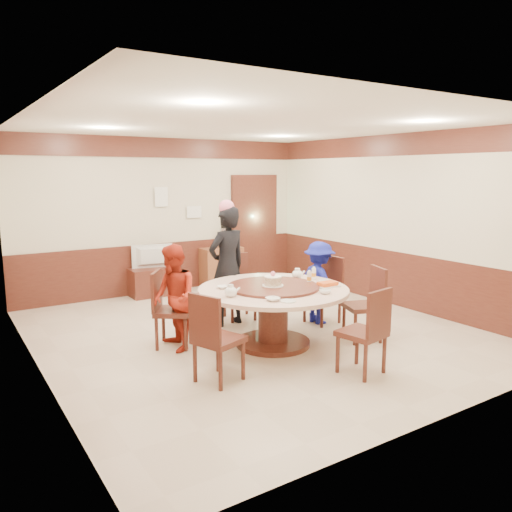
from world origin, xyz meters
TOP-DOWN VIEW (x-y plane):
  - room at (0.01, 0.01)m, footprint 6.00×6.04m
  - banquet_table at (-0.08, -0.57)m, footprint 1.90×1.90m
  - chair_0 at (1.10, -0.16)m, footprint 0.48×0.47m
  - chair_1 at (0.17, 0.70)m, footprint 0.52×0.53m
  - chair_2 at (-1.18, 0.09)m, footprint 0.62×0.61m
  - chair_3 at (-1.22, -1.18)m, footprint 0.57×0.56m
  - chair_4 at (0.22, -1.86)m, footprint 0.51×0.52m
  - chair_5 at (1.04, -1.05)m, footprint 0.57×0.56m
  - person_standing at (-0.13, 0.52)m, footprint 0.69×0.51m
  - person_red at (-1.21, -0.04)m, footprint 0.56×0.68m
  - person_blue at (1.04, -0.13)m, footprint 0.45×0.78m
  - birthday_cake at (-0.10, -0.59)m, footprint 0.27×0.27m
  - teapot_left at (-0.76, -0.68)m, footprint 0.17×0.15m
  - teapot_right at (0.50, -0.30)m, footprint 0.17×0.15m
  - bowl_0 at (-0.64, -0.26)m, footprint 0.14×0.14m
  - bowl_1 at (0.26, -1.16)m, footprint 0.14×0.14m
  - bowl_2 at (-0.46, -1.10)m, footprint 0.16×0.16m
  - bowl_3 at (0.60, -0.74)m, footprint 0.14×0.14m
  - saucer_near at (-0.33, -1.22)m, footprint 0.18×0.18m
  - saucer_far at (0.37, -0.07)m, footprint 0.18×0.18m
  - shrimp_platter at (0.53, -0.90)m, footprint 0.30×0.20m
  - bottle_0 at (0.44, -0.63)m, footprint 0.06×0.06m
  - bottle_1 at (0.65, -0.48)m, footprint 0.06×0.06m
  - tv_stand at (-0.38, 2.75)m, footprint 0.85×0.45m
  - television at (-0.38, 2.75)m, footprint 0.73×0.23m
  - side_cabinet at (1.02, 2.78)m, footprint 0.80×0.40m
  - thermos at (1.08, 2.78)m, footprint 0.15×0.15m
  - notice_left at (-0.10, 2.96)m, footprint 0.25×0.00m
  - notice_right at (0.55, 2.96)m, footprint 0.30×0.00m

SIDE VIEW (x-z plane):
  - tv_stand at x=-0.38m, z-range 0.00..0.50m
  - chair_0 at x=1.10m, z-range -0.18..0.79m
  - chair_1 at x=0.17m, z-range -0.18..0.79m
  - chair_2 at x=-1.18m, z-range -0.18..0.79m
  - chair_3 at x=-1.22m, z-range -0.18..0.79m
  - chair_4 at x=0.22m, z-range -0.18..0.79m
  - chair_5 at x=1.04m, z-range -0.18..0.79m
  - side_cabinet at x=1.02m, z-range 0.00..0.75m
  - banquet_table at x=-0.08m, z-range 0.14..0.92m
  - person_blue at x=1.04m, z-range 0.00..1.20m
  - person_red at x=-1.21m, z-range 0.00..1.32m
  - television at x=-0.38m, z-range 0.50..0.92m
  - saucer_near at x=-0.33m, z-range 0.75..0.76m
  - saucer_far at x=0.37m, z-range 0.75..0.76m
  - bowl_0 at x=-0.64m, z-range 0.75..0.78m
  - bowl_2 at x=-0.46m, z-range 0.75..0.79m
  - bowl_3 at x=0.60m, z-range 0.75..0.79m
  - bowl_1 at x=0.26m, z-range 0.75..0.79m
  - shrimp_platter at x=0.53m, z-range 0.75..0.81m
  - teapot_left at x=-0.76m, z-range 0.75..0.87m
  - teapot_right at x=0.50m, z-range 0.75..0.87m
  - bottle_0 at x=0.44m, z-range 0.75..0.91m
  - bottle_1 at x=0.65m, z-range 0.75..0.91m
  - birthday_cake at x=-0.10m, z-range 0.75..0.94m
  - person_standing at x=-0.13m, z-range 0.00..1.72m
  - thermos at x=1.08m, z-range 0.75..1.13m
  - room at x=0.01m, z-range -0.34..2.50m
  - notice_right at x=0.55m, z-range 1.34..1.56m
  - notice_left at x=-0.10m, z-range 1.57..1.93m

